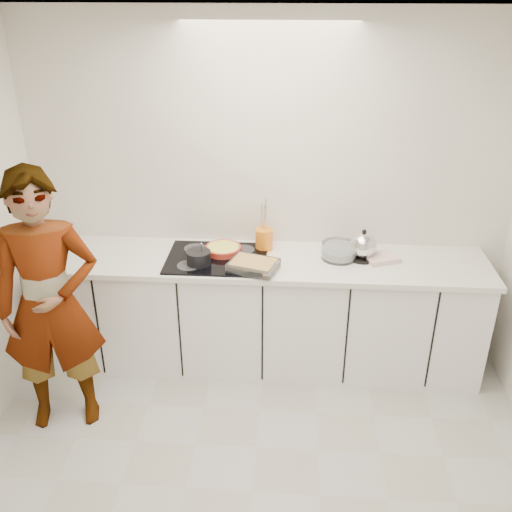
# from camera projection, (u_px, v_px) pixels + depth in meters

# --- Properties ---
(floor) EXTENTS (3.60, 3.20, 0.00)m
(floor) POSITION_uv_depth(u_px,v_px,m) (252.00, 492.00, 3.40)
(floor) COLOR #B9B9B9
(floor) RESTS_ON ground
(ceiling) EXTENTS (3.60, 3.20, 0.00)m
(ceiling) POSITION_uv_depth(u_px,v_px,m) (251.00, 23.00, 2.24)
(ceiling) COLOR white
(ceiling) RESTS_ON wall_back
(wall_back) EXTENTS (3.60, 0.00, 2.60)m
(wall_back) POSITION_uv_depth(u_px,v_px,m) (268.00, 193.00, 4.25)
(wall_back) COLOR white
(wall_back) RESTS_ON ground
(base_cabinets) EXTENTS (3.20, 0.58, 0.87)m
(base_cabinets) POSITION_uv_depth(u_px,v_px,m) (265.00, 315.00, 4.35)
(base_cabinets) COLOR white
(base_cabinets) RESTS_ON floor
(countertop) EXTENTS (3.24, 0.64, 0.04)m
(countertop) POSITION_uv_depth(u_px,v_px,m) (265.00, 262.00, 4.15)
(countertop) COLOR white
(countertop) RESTS_ON base_cabinets
(hob) EXTENTS (0.72, 0.54, 0.01)m
(hob) POSITION_uv_depth(u_px,v_px,m) (217.00, 258.00, 4.14)
(hob) COLOR black
(hob) RESTS_ON countertop
(tart_dish) EXTENTS (0.35, 0.35, 0.04)m
(tart_dish) POSITION_uv_depth(u_px,v_px,m) (223.00, 249.00, 4.21)
(tart_dish) COLOR #B63121
(tart_dish) RESTS_ON hob
(saucepan) EXTENTS (0.18, 0.18, 0.17)m
(saucepan) POSITION_uv_depth(u_px,v_px,m) (199.00, 257.00, 4.03)
(saucepan) COLOR black
(saucepan) RESTS_ON hob
(baking_dish) EXTENTS (0.38, 0.32, 0.06)m
(baking_dish) POSITION_uv_depth(u_px,v_px,m) (253.00, 265.00, 3.95)
(baking_dish) COLOR silver
(baking_dish) RESTS_ON hob
(mixing_bowl) EXTENTS (0.33, 0.33, 0.12)m
(mixing_bowl) POSITION_uv_depth(u_px,v_px,m) (339.00, 251.00, 4.13)
(mixing_bowl) COLOR silver
(mixing_bowl) RESTS_ON countertop
(tea_towel) EXTENTS (0.27, 0.24, 0.04)m
(tea_towel) POSITION_uv_depth(u_px,v_px,m) (382.00, 258.00, 4.11)
(tea_towel) COLOR white
(tea_towel) RESTS_ON countertop
(kettle) EXTENTS (0.26, 0.26, 0.23)m
(kettle) POSITION_uv_depth(u_px,v_px,m) (363.00, 246.00, 4.11)
(kettle) COLOR black
(kettle) RESTS_ON countertop
(utensil_crock) EXTENTS (0.15, 0.15, 0.16)m
(utensil_crock) POSITION_uv_depth(u_px,v_px,m) (264.00, 239.00, 4.26)
(utensil_crock) COLOR orange
(utensil_crock) RESTS_ON countertop
(cook) EXTENTS (0.74, 0.57, 1.80)m
(cook) POSITION_uv_depth(u_px,v_px,m) (50.00, 305.00, 3.59)
(cook) COLOR white
(cook) RESTS_ON floor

